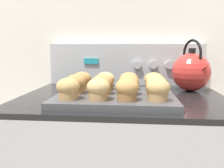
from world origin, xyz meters
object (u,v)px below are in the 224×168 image
object	(u,v)px
muffin_r0_c2	(127,90)
muffin_r1_c2	(129,85)
muffin_r1_c1	(102,84)
muffin_r2_c2	(129,81)
muffin_pan	(115,97)
muffin_r0_c1	(98,89)
muffin_r1_c0	(76,84)
muffin_r1_c3	(156,85)
muffin_r2_c0	(82,81)
muffin_r0_c0	(68,89)
muffin_r2_c3	(154,81)
muffin_r0_c3	(158,90)
muffin_r2_c1	(105,81)
tea_kettle	(191,71)

from	to	relation	value
muffin_r0_c2	muffin_r1_c2	bearing A→B (deg)	88.11
muffin_r1_c1	muffin_r2_c2	distance (m)	0.13
muffin_pan	muffin_r0_c1	distance (m)	0.11
muffin_r1_c0	muffin_r1_c1	bearing A→B (deg)	-1.52
muffin_r1_c3	muffin_r2_c0	distance (m)	0.29
muffin_r2_c2	muffin_pan	bearing A→B (deg)	-115.54
muffin_r0_c0	muffin_r2_c3	size ratio (longest dim) A/B	1.00
muffin_r0_c3	muffin_r1_c2	bearing A→B (deg)	135.87
muffin_r0_c2	muffin_r1_c1	world-z (taller)	same
muffin_r0_c1	muffin_r0_c3	xyz separation A→B (m)	(0.18, 0.00, 0.00)
muffin_r1_c0	muffin_r2_c2	world-z (taller)	same
muffin_pan	muffin_r0_c2	distance (m)	0.11
muffin_r0_c1	muffin_r0_c2	xyz separation A→B (m)	(0.09, 0.00, 0.00)
muffin_r1_c1	muffin_r2_c3	world-z (taller)	same
muffin_r1_c1	muffin_r1_c0	bearing A→B (deg)	178.48
muffin_r0_c1	muffin_r1_c1	distance (m)	0.09
muffin_r0_c2	muffin_r0_c3	xyz separation A→B (m)	(0.09, 0.00, 0.00)
muffin_r1_c3	muffin_r2_c3	xyz separation A→B (m)	(-0.00, 0.10, 0.00)
muffin_pan	muffin_r1_c2	bearing A→B (deg)	-1.32
muffin_r1_c2	muffin_r1_c3	world-z (taller)	same
muffin_r0_c0	muffin_r0_c2	bearing A→B (deg)	0.25
muffin_pan	muffin_r0_c3	bearing A→B (deg)	-32.95
muffin_r1_c1	muffin_r2_c2	world-z (taller)	same
muffin_r2_c2	muffin_r0_c3	bearing A→B (deg)	-63.20
muffin_r0_c2	muffin_r2_c0	distance (m)	0.26
muffin_r0_c2	muffin_r2_c1	size ratio (longest dim) A/B	1.00
muffin_r1_c1	muffin_r2_c3	distance (m)	0.21
muffin_r1_c1	muffin_r2_c3	bearing A→B (deg)	27.07
muffin_pan	muffin_r0_c1	world-z (taller)	muffin_r0_c1
muffin_r1_c1	tea_kettle	bearing A→B (deg)	31.71
muffin_pan	muffin_r0_c0	bearing A→B (deg)	-146.58
muffin_r0_c0	muffin_r0_c3	world-z (taller)	same
muffin_r1_c3	muffin_r2_c2	distance (m)	0.13
muffin_pan	muffin_r0_c1	bearing A→B (deg)	-115.27
muffin_r1_c0	muffin_r2_c1	xyz separation A→B (m)	(0.09, 0.09, 0.00)
muffin_r1_c2	muffin_r2_c2	world-z (taller)	same
muffin_r1_c1	muffin_pan	bearing A→B (deg)	0.34
muffin_r0_c0	muffin_r2_c1	size ratio (longest dim) A/B	1.00
muffin_r1_c2	tea_kettle	size ratio (longest dim) A/B	0.33
muffin_pan	muffin_r2_c3	distance (m)	0.17
tea_kettle	muffin_r1_c3	bearing A→B (deg)	-127.09
muffin_r0_c0	tea_kettle	world-z (taller)	tea_kettle
muffin_r1_c0	muffin_r1_c1	xyz separation A→B (m)	(0.09, -0.00, 0.00)
muffin_r0_c0	muffin_r1_c1	size ratio (longest dim) A/B	1.00
muffin_r1_c0	muffin_r1_c2	world-z (taller)	same
muffin_r0_c2	tea_kettle	size ratio (longest dim) A/B	0.33
muffin_r0_c1	muffin_r1_c1	world-z (taller)	same
muffin_r1_c3	tea_kettle	xyz separation A→B (m)	(0.16, 0.22, 0.03)
muffin_r0_c0	muffin_r0_c1	bearing A→B (deg)	-0.54
muffin_r0_c3	muffin_r2_c3	xyz separation A→B (m)	(0.00, 0.18, 0.00)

